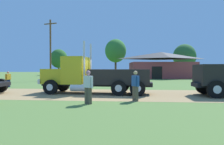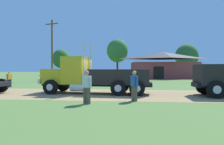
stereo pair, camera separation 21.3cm
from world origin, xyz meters
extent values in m
plane|color=#567737|center=(0.00, 0.00, 0.00)|extent=(200.00, 200.00, 0.00)
cube|color=#A28455|center=(0.00, 0.00, 0.00)|extent=(120.00, 6.70, 0.01)
cube|color=black|center=(-0.53, 0.36, 0.71)|extent=(8.05, 2.04, 0.28)
cube|color=gold|center=(-3.70, 0.58, 1.25)|extent=(1.73, 2.09, 1.09)
cube|color=silver|center=(-4.55, 0.63, 0.89)|extent=(0.30, 2.18, 0.32)
cube|color=gold|center=(-2.13, 0.47, 1.70)|extent=(1.68, 2.37, 1.98)
cube|color=#2D3D4C|center=(-2.92, 0.52, 2.10)|extent=(0.17, 1.89, 0.87)
cylinder|color=silver|center=(-1.31, -0.48, 2.23)|extent=(0.14, 0.14, 3.04)
cylinder|color=silver|center=(-1.19, 1.31, 2.23)|extent=(0.14, 0.14, 3.04)
cylinder|color=silver|center=(-1.74, -0.55, 0.49)|extent=(1.03, 0.59, 0.52)
cube|color=black|center=(1.14, 0.25, 1.24)|extent=(4.37, 2.55, 1.06)
cylinder|color=black|center=(-3.70, -0.56, 0.52)|extent=(1.05, 0.37, 1.03)
cylinder|color=silver|center=(-3.71, -0.72, 0.52)|extent=(0.47, 0.07, 0.46)
cylinder|color=black|center=(-3.54, 1.70, 0.52)|extent=(1.05, 0.37, 1.03)
cylinder|color=silver|center=(-3.53, 1.86, 0.52)|extent=(0.47, 0.07, 0.46)
cylinder|color=black|center=(2.37, -0.96, 0.52)|extent=(1.05, 0.37, 1.03)
cylinder|color=silver|center=(2.36, -1.12, 0.52)|extent=(0.47, 0.07, 0.46)
cylinder|color=black|center=(2.53, 1.29, 0.52)|extent=(1.05, 0.37, 1.03)
cylinder|color=silver|center=(2.54, 1.45, 0.52)|extent=(0.47, 0.07, 0.46)
cylinder|color=black|center=(1.13, -0.88, 0.52)|extent=(1.05, 0.37, 1.03)
cylinder|color=silver|center=(1.12, -1.04, 0.52)|extent=(0.47, 0.07, 0.46)
cylinder|color=black|center=(1.28, 1.38, 0.52)|extent=(1.05, 0.37, 1.03)
cylinder|color=silver|center=(1.29, 1.54, 0.52)|extent=(0.47, 0.07, 0.46)
cube|color=black|center=(7.94, -0.40, 1.42)|extent=(3.23, 2.28, 1.36)
cylinder|color=black|center=(7.13, 0.72, 0.55)|extent=(1.10, 0.31, 1.10)
cylinder|color=silver|center=(7.13, 0.88, 0.55)|extent=(0.50, 0.04, 0.49)
cylinder|color=black|center=(7.14, -1.54, 0.55)|extent=(1.10, 0.31, 1.10)
cylinder|color=silver|center=(7.14, -1.70, 0.55)|extent=(0.50, 0.04, 0.49)
cylinder|color=black|center=(8.38, 0.73, 0.55)|extent=(1.10, 0.31, 1.10)
cylinder|color=silver|center=(8.38, 0.89, 0.55)|extent=(0.50, 0.04, 0.49)
cylinder|color=black|center=(-8.04, 0.42, 0.52)|extent=(1.06, 0.36, 1.05)
cylinder|color=silver|center=(-8.05, 0.58, 0.52)|extent=(0.47, 0.07, 0.47)
cube|color=silver|center=(-0.23, -4.35, 1.15)|extent=(0.51, 0.47, 0.60)
sphere|color=#BE7780|center=(-0.23, -4.35, 1.61)|extent=(0.23, 0.23, 0.23)
cube|color=brown|center=(-0.31, -4.29, 0.42)|extent=(0.23, 0.24, 0.85)
cube|color=brown|center=(-0.15, -4.40, 0.42)|extent=(0.23, 0.24, 0.85)
cylinder|color=silver|center=(-0.45, -4.19, 1.12)|extent=(0.10, 0.10, 0.57)
cylinder|color=silver|center=(-0.01, -4.50, 1.12)|extent=(0.10, 0.10, 0.57)
cube|color=#264C8C|center=(2.20, -3.11, 1.13)|extent=(0.44, 0.48, 0.59)
sphere|color=tan|center=(2.20, -3.11, 1.58)|extent=(0.23, 0.23, 0.23)
cube|color=brown|center=(2.24, -3.19, 0.42)|extent=(0.24, 0.23, 0.84)
cube|color=brown|center=(2.15, -3.04, 0.42)|extent=(0.24, 0.23, 0.84)
cylinder|color=#264C8C|center=(2.33, -3.33, 1.10)|extent=(0.10, 0.10, 0.56)
cylinder|color=#264C8C|center=(2.06, -2.90, 1.10)|extent=(0.10, 0.10, 0.56)
cube|color=gold|center=(-10.01, 4.67, 1.03)|extent=(0.37, 0.54, 0.54)
sphere|color=tan|center=(-10.01, 4.67, 1.44)|extent=(0.21, 0.21, 0.21)
cube|color=#1E284C|center=(-9.99, 4.77, 0.38)|extent=(0.21, 0.20, 0.76)
cube|color=#1E284C|center=(-10.04, 4.56, 0.38)|extent=(0.21, 0.20, 0.76)
cylinder|color=gold|center=(-9.94, 4.96, 1.00)|extent=(0.10, 0.10, 0.51)
cylinder|color=gold|center=(-10.08, 4.38, 1.00)|extent=(0.10, 0.10, 0.51)
cube|color=#943A3D|center=(7.67, 26.46, 1.51)|extent=(12.38, 8.58, 3.03)
pyramid|color=#3F3F3F|center=(7.67, 26.46, 4.34)|extent=(13.00, 9.01, 1.32)
cube|color=black|center=(6.39, 22.63, 1.10)|extent=(1.79, 0.28, 2.20)
cylinder|color=brown|center=(-10.22, 16.17, 4.60)|extent=(0.26, 0.26, 9.19)
cube|color=brown|center=(-10.22, 16.17, 8.59)|extent=(2.16, 0.73, 0.14)
cylinder|color=#513823|center=(-18.42, 43.32, 1.36)|extent=(0.44, 0.44, 2.73)
ellipsoid|color=#2D6227|center=(-18.42, 43.32, 4.66)|extent=(4.82, 4.82, 5.30)
cylinder|color=#513823|center=(-1.57, 32.16, 1.96)|extent=(0.44, 0.44, 3.92)
ellipsoid|color=#35762E|center=(-1.57, 32.16, 5.80)|extent=(4.69, 4.69, 5.16)
cylinder|color=#513823|center=(14.39, 36.65, 1.28)|extent=(0.44, 0.44, 2.57)
ellipsoid|color=#2E612D|center=(14.39, 36.65, 4.69)|extent=(5.32, 5.32, 5.85)
camera|label=1|loc=(1.99, -15.10, 1.81)|focal=34.28mm
camera|label=2|loc=(2.20, -15.08, 1.81)|focal=34.28mm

